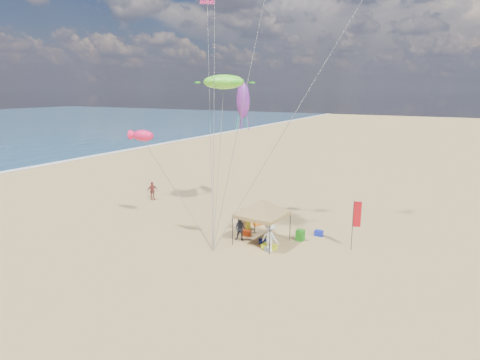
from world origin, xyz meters
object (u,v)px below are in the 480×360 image
at_px(person_far_a, 152,191).
at_px(canopy_tent, 262,201).
at_px(beach_cart, 269,246).
at_px(chair_yellow, 246,225).
at_px(cooler_blue, 319,233).
at_px(person_near_c, 270,238).
at_px(person_near_b, 240,229).
at_px(feather_flag, 356,217).
at_px(chair_green, 300,235).
at_px(person_near_a, 241,219).
at_px(cooler_red, 246,233).

bearing_deg(person_far_a, canopy_tent, -85.49).
bearing_deg(canopy_tent, beach_cart, -41.21).
bearing_deg(chair_yellow, person_far_a, 165.13).
bearing_deg(cooler_blue, person_near_c, -113.23).
relative_size(person_near_b, person_far_a, 0.94).
distance_m(feather_flag, beach_cart, 5.50).
height_order(beach_cart, person_near_c, person_near_c).
xyz_separation_m(canopy_tent, chair_green, (2.03, 1.58, -2.43)).
bearing_deg(person_near_a, cooler_blue, 172.27).
bearing_deg(cooler_red, beach_cart, -31.64).
relative_size(chair_yellow, person_far_a, 0.42).
relative_size(cooler_blue, person_near_b, 0.35).
relative_size(chair_yellow, person_near_c, 0.39).
bearing_deg(chair_yellow, person_near_a, -87.03).
xyz_separation_m(canopy_tent, chair_yellow, (-2.03, 1.69, -2.43)).
xyz_separation_m(feather_flag, cooler_red, (-6.95, -0.93, -1.91)).
relative_size(canopy_tent, person_far_a, 3.26).
relative_size(feather_flag, chair_green, 4.51).
distance_m(chair_yellow, person_near_b, 2.12).
bearing_deg(person_near_b, cooler_blue, 25.25).
xyz_separation_m(canopy_tent, person_near_a, (-1.99, 0.94, -1.81)).
bearing_deg(canopy_tent, cooler_blue, 45.99).
bearing_deg(person_near_c, chair_green, -99.82).
height_order(beach_cart, person_near_a, person_near_a).
height_order(cooler_blue, person_far_a, person_far_a).
bearing_deg(person_near_a, chair_green, 158.83).
bearing_deg(person_far_a, person_near_c, -88.04).
bearing_deg(cooler_blue, beach_cart, -117.17).
xyz_separation_m(canopy_tent, cooler_red, (-1.45, 0.65, -2.59)).
height_order(cooler_red, beach_cart, cooler_red).
distance_m(feather_flag, chair_yellow, 7.73).
bearing_deg(person_near_c, cooler_blue, -104.08).
relative_size(cooler_blue, person_near_c, 0.30).
height_order(chair_yellow, person_near_b, person_near_b).
bearing_deg(cooler_blue, person_far_a, 174.01).
distance_m(person_near_b, person_near_c, 2.64).
bearing_deg(beach_cart, cooler_blue, 62.83).
xyz_separation_m(cooler_red, cooler_blue, (4.29, 2.29, 0.00)).
bearing_deg(person_near_b, person_near_a, 103.54).
xyz_separation_m(cooler_red, person_far_a, (-11.54, 3.95, 0.64)).
distance_m(canopy_tent, feather_flag, 5.76).
height_order(person_near_b, person_far_a, person_far_a).
distance_m(beach_cart, person_far_a, 14.93).
relative_size(canopy_tent, beach_cart, 5.99).
relative_size(canopy_tent, cooler_red, 9.98).
distance_m(feather_flag, cooler_blue, 3.54).
height_order(beach_cart, person_near_b, person_near_b).
xyz_separation_m(cooler_red, beach_cart, (2.37, -1.46, 0.01)).
bearing_deg(chair_green, chair_yellow, 178.42).
bearing_deg(cooler_red, person_near_b, -87.20).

